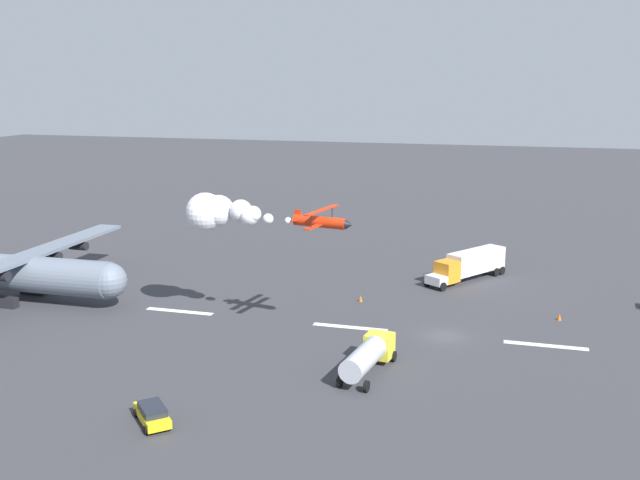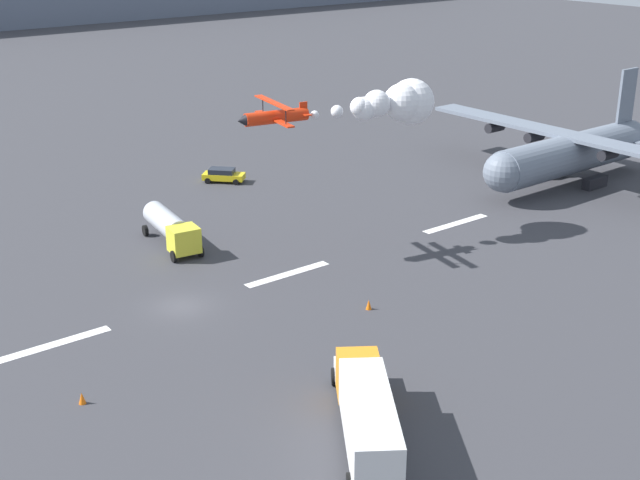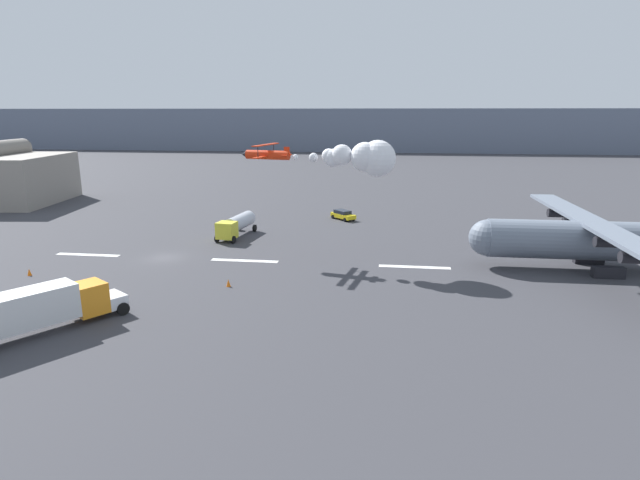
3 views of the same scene
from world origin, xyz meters
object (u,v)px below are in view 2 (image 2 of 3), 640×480
at_px(traffic_cone_near, 82,398).
at_px(fuel_tanker_truck, 171,227).
at_px(traffic_cone_far, 369,305).
at_px(stunt_biplane_red, 393,103).
at_px(cargo_transport_plane, 564,154).
at_px(semi_truck_orange, 366,411).
at_px(airport_staff_sedan, 223,175).

bearing_deg(traffic_cone_near, fuel_tanker_truck, 49.35).
bearing_deg(traffic_cone_far, fuel_tanker_truck, 104.20).
bearing_deg(traffic_cone_far, stunt_biplane_red, 42.53).
xyz_separation_m(stunt_biplane_red, traffic_cone_near, (-34.38, -10.48, -11.64)).
height_order(cargo_transport_plane, stunt_biplane_red, stunt_biplane_red).
height_order(cargo_transport_plane, traffic_cone_far, cargo_transport_plane).
relative_size(fuel_tanker_truck, traffic_cone_far, 11.75).
height_order(semi_truck_orange, fuel_tanker_truck, semi_truck_orange).
xyz_separation_m(semi_truck_orange, traffic_cone_near, (-10.68, 13.65, -1.73)).
relative_size(stunt_biplane_red, traffic_cone_far, 24.76).
height_order(semi_truck_orange, traffic_cone_far, semi_truck_orange).
relative_size(fuel_tanker_truck, airport_staff_sedan, 1.96).
xyz_separation_m(semi_truck_orange, traffic_cone_far, (11.49, 12.93, -1.73)).
distance_m(stunt_biplane_red, airport_staff_sedan, 25.73).
relative_size(cargo_transport_plane, semi_truck_orange, 3.06).
bearing_deg(traffic_cone_near, cargo_transport_plane, 9.39).
distance_m(fuel_tanker_truck, traffic_cone_far, 21.19).
xyz_separation_m(cargo_transport_plane, traffic_cone_near, (-58.78, -9.72, -3.17)).
relative_size(stunt_biplane_red, traffic_cone_near, 24.76).
xyz_separation_m(semi_truck_orange, airport_staff_sedan, (20.10, 47.01, -1.29)).
bearing_deg(fuel_tanker_truck, cargo_transport_plane, -13.54).
relative_size(stunt_biplane_red, airport_staff_sedan, 4.12).
relative_size(cargo_transport_plane, traffic_cone_near, 50.29).
bearing_deg(semi_truck_orange, cargo_transport_plane, 25.91).
distance_m(airport_staff_sedan, traffic_cone_near, 45.40).
relative_size(traffic_cone_near, traffic_cone_far, 1.00).
bearing_deg(airport_staff_sedan, stunt_biplane_red, -81.05).
height_order(cargo_transport_plane, semi_truck_orange, cargo_transport_plane).
bearing_deg(airport_staff_sedan, fuel_tanker_truck, -135.44).
relative_size(semi_truck_orange, fuel_tanker_truck, 1.40).
bearing_deg(cargo_transport_plane, airport_staff_sedan, 139.82).
height_order(stunt_biplane_red, fuel_tanker_truck, stunt_biplane_red).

